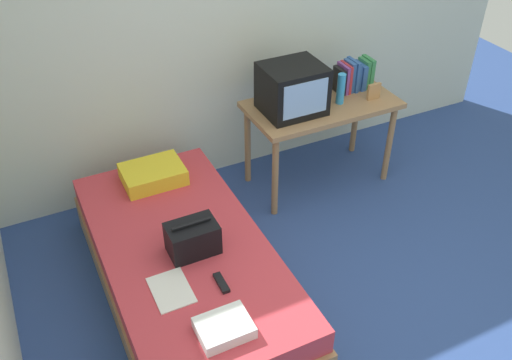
# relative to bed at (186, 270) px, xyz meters

# --- Properties ---
(ground_plane) EXTENTS (8.00, 8.00, 0.00)m
(ground_plane) POSITION_rel_bed_xyz_m (0.89, -0.73, -0.21)
(ground_plane) COLOR #2D4784
(wall_back) EXTENTS (5.20, 0.10, 2.60)m
(wall_back) POSITION_rel_bed_xyz_m (0.89, 1.27, 1.09)
(wall_back) COLOR silver
(wall_back) RESTS_ON ground
(bed) EXTENTS (1.00, 2.00, 0.44)m
(bed) POSITION_rel_bed_xyz_m (0.00, 0.00, 0.00)
(bed) COLOR #9E754C
(bed) RESTS_ON ground
(desk) EXTENTS (1.16, 0.60, 0.73)m
(desk) POSITION_rel_bed_xyz_m (1.41, 0.72, 0.42)
(desk) COLOR #9E754C
(desk) RESTS_ON ground
(tv) EXTENTS (0.44, 0.39, 0.36)m
(tv) POSITION_rel_bed_xyz_m (1.14, 0.72, 0.69)
(tv) COLOR black
(tv) RESTS_ON desk
(water_bottle) EXTENTS (0.06, 0.06, 0.24)m
(water_bottle) POSITION_rel_bed_xyz_m (1.53, 0.66, 0.63)
(water_bottle) COLOR #3399DB
(water_bottle) RESTS_ON desk
(book_row) EXTENTS (0.30, 0.17, 0.25)m
(book_row) POSITION_rel_bed_xyz_m (1.75, 0.81, 0.63)
(book_row) COLOR black
(book_row) RESTS_ON desk
(picture_frame) EXTENTS (0.11, 0.02, 0.13)m
(picture_frame) POSITION_rel_bed_xyz_m (1.80, 0.60, 0.58)
(picture_frame) COLOR #B27F4C
(picture_frame) RESTS_ON desk
(pillow) EXTENTS (0.42, 0.32, 0.11)m
(pillow) POSITION_rel_bed_xyz_m (0.04, 0.71, 0.28)
(pillow) COLOR yellow
(pillow) RESTS_ON bed
(handbag) EXTENTS (0.30, 0.20, 0.22)m
(handbag) POSITION_rel_bed_xyz_m (0.04, -0.08, 0.32)
(handbag) COLOR black
(handbag) RESTS_ON bed
(magazine) EXTENTS (0.21, 0.29, 0.01)m
(magazine) POSITION_rel_bed_xyz_m (-0.19, -0.32, 0.22)
(magazine) COLOR white
(magazine) RESTS_ON bed
(remote_dark) EXTENTS (0.04, 0.16, 0.02)m
(remote_dark) POSITION_rel_bed_xyz_m (0.08, -0.40, 0.23)
(remote_dark) COLOR black
(remote_dark) RESTS_ON bed
(folded_towel) EXTENTS (0.28, 0.22, 0.07)m
(folded_towel) POSITION_rel_bed_xyz_m (-0.04, -0.72, 0.26)
(folded_towel) COLOR white
(folded_towel) RESTS_ON bed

